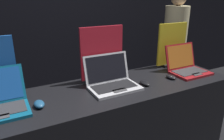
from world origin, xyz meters
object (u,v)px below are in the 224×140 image
promo_stand_middle (102,55)px  person_bystander (174,50)px  mouse_back (171,77)px  promo_stand_back (172,46)px  mouse_middle (145,83)px  laptop_back (187,66)px  laptop_middle (112,80)px  mouse_front (39,104)px

promo_stand_middle → person_bystander: bearing=22.9°
mouse_back → promo_stand_back: size_ratio=0.24×
mouse_middle → laptop_back: (0.52, 0.06, 0.04)m
mouse_middle → laptop_back: bearing=6.9°
laptop_middle → promo_stand_back: promo_stand_back is taller
laptop_middle → mouse_middle: bearing=-18.4°
mouse_front → mouse_back: (1.11, -0.02, -0.00)m
mouse_front → laptop_back: bearing=1.7°
mouse_front → promo_stand_back: size_ratio=0.24×
mouse_middle → laptop_back: laptop_back is taller
promo_stand_middle → laptop_back: size_ratio=1.35×
laptop_back → person_bystander: 0.95m
mouse_middle → laptop_middle: bearing=161.6°
laptop_middle → laptop_back: (0.78, -0.02, 0.00)m
mouse_front → mouse_middle: bearing=-1.6°
mouse_front → promo_stand_back: 1.39m
mouse_front → mouse_back: 1.12m
laptop_back → promo_stand_back: promo_stand_back is taller
mouse_back → promo_stand_back: 0.41m
mouse_middle → promo_stand_middle: (-0.26, 0.26, 0.20)m
promo_stand_middle → promo_stand_back: (0.78, 0.02, -0.01)m
person_bystander → mouse_middle: bearing=-142.6°
promo_stand_middle → person_bystander: (1.34, 0.57, -0.24)m
mouse_back → promo_stand_middle: bearing=154.9°
laptop_middle → mouse_back: (0.54, -0.08, -0.04)m
mouse_front → promo_stand_middle: 0.65m
laptop_back → person_bystander: person_bystander is taller
laptop_middle → promo_stand_middle: (0.00, 0.17, 0.16)m
mouse_middle → promo_stand_middle: bearing=135.0°
laptop_middle → person_bystander: bearing=28.9°
promo_stand_middle → laptop_middle: bearing=-90.0°
mouse_front → mouse_middle: size_ratio=0.95×
promo_stand_middle → laptop_back: (0.78, -0.20, -0.16)m
mouse_front → promo_stand_middle: size_ratio=0.23×
promo_stand_back → person_bystander: person_bystander is taller
mouse_back → person_bystander: person_bystander is taller
laptop_back → person_bystander: bearing=53.8°
mouse_middle → mouse_back: (0.28, 0.00, 0.00)m
mouse_middle → mouse_back: 0.28m
laptop_back → mouse_middle: bearing=-173.1°
mouse_middle → promo_stand_back: 0.62m
laptop_middle → person_bystander: person_bystander is taller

